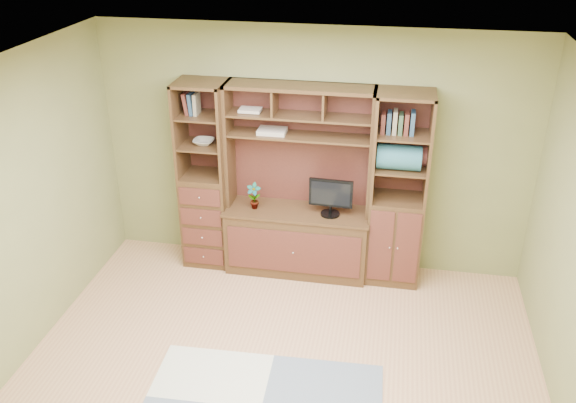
% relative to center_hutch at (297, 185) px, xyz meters
% --- Properties ---
extents(room, '(4.60, 4.10, 2.64)m').
position_rel_center_hutch_xyz_m(room, '(0.12, -1.73, 0.28)').
color(room, tan).
rests_on(room, ground).
extents(center_hutch, '(1.54, 0.53, 2.05)m').
position_rel_center_hutch_xyz_m(center_hutch, '(0.00, 0.00, 0.00)').
color(center_hutch, '#442C18').
rests_on(center_hutch, ground).
extents(left_tower, '(0.50, 0.45, 2.05)m').
position_rel_center_hutch_xyz_m(left_tower, '(-1.00, 0.04, 0.00)').
color(left_tower, '#442C18').
rests_on(left_tower, ground).
extents(right_tower, '(0.55, 0.45, 2.05)m').
position_rel_center_hutch_xyz_m(right_tower, '(1.02, 0.04, 0.00)').
color(right_tower, '#442C18').
rests_on(right_tower, ground).
extents(monitor, '(0.46, 0.22, 0.55)m').
position_rel_center_hutch_xyz_m(monitor, '(0.35, -0.03, -0.02)').
color(monitor, black).
rests_on(monitor, center_hutch).
extents(orchid, '(0.15, 0.10, 0.29)m').
position_rel_center_hutch_xyz_m(orchid, '(-0.46, -0.03, -0.15)').
color(orchid, '#965B33').
rests_on(orchid, center_hutch).
extents(magazines, '(0.29, 0.21, 0.04)m').
position_rel_center_hutch_xyz_m(magazines, '(-0.28, 0.09, 0.54)').
color(magazines, '#BDAEA1').
rests_on(magazines, center_hutch).
extents(bowl, '(0.22, 0.22, 0.05)m').
position_rel_center_hutch_xyz_m(bowl, '(-0.99, 0.04, 0.39)').
color(bowl, beige).
rests_on(bowl, left_tower).
extents(blanket_teal, '(0.43, 0.25, 0.25)m').
position_rel_center_hutch_xyz_m(blanket_teal, '(1.00, -0.01, 0.39)').
color(blanket_teal, '#2A616F').
rests_on(blanket_teal, right_tower).
extents(blanket_red, '(0.39, 0.21, 0.21)m').
position_rel_center_hutch_xyz_m(blanket_red, '(1.10, 0.12, 0.37)').
color(blanket_red, brown).
rests_on(blanket_red, right_tower).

